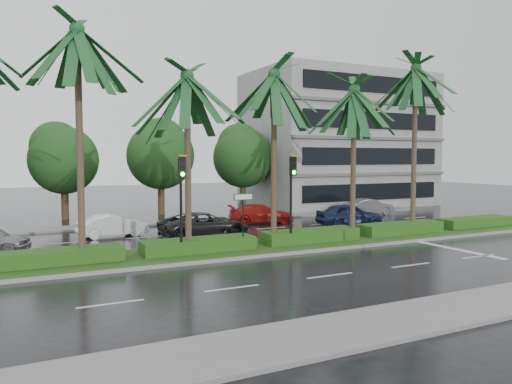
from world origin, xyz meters
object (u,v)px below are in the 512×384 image
car_darkgrey (205,225)px  car_red (261,214)px  signal_median_left (182,190)px  car_grey (369,207)px  car_white (112,226)px  street_sign (243,207)px  car_blue (349,215)px

car_darkgrey → car_red: car_darkgrey is taller
signal_median_left → car_grey: 20.56m
car_grey → car_white: bearing=100.6°
street_sign → car_darkgrey: (0.00, 5.01, -1.42)m
street_sign → car_red: (5.50, 8.84, -1.49)m
car_red → car_grey: car_red is taller
car_blue → car_grey: 6.55m
car_darkgrey → car_red: bearing=-56.7°
signal_median_left → car_grey: size_ratio=1.14×
street_sign → car_red: size_ratio=0.60×
car_white → car_grey: bearing=-89.8°
car_darkgrey → car_grey: car_darkgrey is taller
car_red → car_blue: size_ratio=1.03×
car_white → car_grey: 19.64m
street_sign → car_blue: size_ratio=0.61×
car_white → car_blue: car_blue is taller
car_white → car_red: 10.09m
street_sign → car_darkgrey: street_sign is taller
car_blue → car_darkgrey: bearing=103.1°
car_red → car_grey: size_ratio=1.14×
car_darkgrey → car_red: (5.50, 3.83, -0.07)m
street_sign → car_grey: 17.80m
street_sign → car_grey: size_ratio=0.68×
signal_median_left → car_red: 12.62m
signal_median_left → car_white: signal_median_left is taller
car_white → car_grey: car_grey is taller
signal_median_left → street_sign: bearing=3.5°
car_red → signal_median_left: bearing=152.2°
signal_median_left → car_grey: bearing=27.9°
signal_median_left → car_blue: bearing=22.5°
street_sign → car_white: bearing=120.9°
car_blue → car_grey: car_blue is taller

